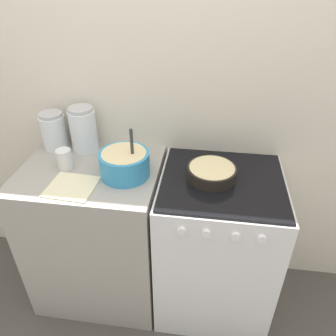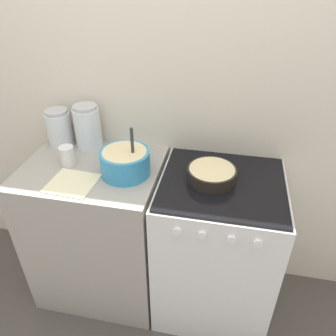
{
  "view_description": "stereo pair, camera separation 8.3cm",
  "coord_description": "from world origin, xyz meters",
  "px_view_note": "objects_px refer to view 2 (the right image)",
  "views": [
    {
      "loc": [
        0.25,
        -1.05,
        1.85
      ],
      "look_at": [
        0.06,
        0.29,
        0.96
      ],
      "focal_mm": 35.0,
      "sensor_mm": 36.0,
      "label": 1
    },
    {
      "loc": [
        0.33,
        -1.04,
        1.85
      ],
      "look_at": [
        0.06,
        0.29,
        0.96
      ],
      "focal_mm": 35.0,
      "sensor_mm": 36.0,
      "label": 2
    }
  ],
  "objects_px": {
    "storage_jar_middle": "(88,130)",
    "baking_pan": "(212,174)",
    "mixing_bowl": "(125,161)",
    "storage_jar_left": "(60,130)",
    "stove": "(215,247)",
    "tin_can": "(67,156)"
  },
  "relations": [
    {
      "from": "mixing_bowl",
      "to": "storage_jar_left",
      "type": "bearing_deg",
      "value": 154.56
    },
    {
      "from": "storage_jar_middle",
      "to": "mixing_bowl",
      "type": "bearing_deg",
      "value": -37.58
    },
    {
      "from": "storage_jar_left",
      "to": "tin_can",
      "type": "height_order",
      "value": "storage_jar_left"
    },
    {
      "from": "stove",
      "to": "tin_can",
      "type": "distance_m",
      "value": 0.96
    },
    {
      "from": "baking_pan",
      "to": "tin_can",
      "type": "relative_size",
      "value": 2.25
    },
    {
      "from": "stove",
      "to": "baking_pan",
      "type": "distance_m",
      "value": 0.5
    },
    {
      "from": "stove",
      "to": "storage_jar_middle",
      "type": "relative_size",
      "value": 3.6
    },
    {
      "from": "storage_jar_middle",
      "to": "baking_pan",
      "type": "bearing_deg",
      "value": -14.89
    },
    {
      "from": "baking_pan",
      "to": "tin_can",
      "type": "bearing_deg",
      "value": -178.96
    },
    {
      "from": "baking_pan",
      "to": "storage_jar_middle",
      "type": "xyz_separation_m",
      "value": [
        -0.72,
        0.19,
        0.07
      ]
    },
    {
      "from": "tin_can",
      "to": "storage_jar_middle",
      "type": "bearing_deg",
      "value": 80.0
    },
    {
      "from": "mixing_bowl",
      "to": "storage_jar_middle",
      "type": "xyz_separation_m",
      "value": [
        -0.29,
        0.22,
        0.04
      ]
    },
    {
      "from": "storage_jar_middle",
      "to": "tin_can",
      "type": "distance_m",
      "value": 0.21
    },
    {
      "from": "mixing_bowl",
      "to": "tin_can",
      "type": "distance_m",
      "value": 0.32
    },
    {
      "from": "baking_pan",
      "to": "storage_jar_left",
      "type": "bearing_deg",
      "value": 167.96
    },
    {
      "from": "stove",
      "to": "storage_jar_middle",
      "type": "height_order",
      "value": "storage_jar_middle"
    },
    {
      "from": "stove",
      "to": "tin_can",
      "type": "bearing_deg",
      "value": -179.64
    },
    {
      "from": "stove",
      "to": "tin_can",
      "type": "relative_size",
      "value": 8.51
    },
    {
      "from": "mixing_bowl",
      "to": "tin_can",
      "type": "height_order",
      "value": "mixing_bowl"
    },
    {
      "from": "storage_jar_left",
      "to": "mixing_bowl",
      "type": "bearing_deg",
      "value": -25.44
    },
    {
      "from": "mixing_bowl",
      "to": "baking_pan",
      "type": "xyz_separation_m",
      "value": [
        0.43,
        0.03,
        -0.04
      ]
    },
    {
      "from": "storage_jar_left",
      "to": "storage_jar_middle",
      "type": "height_order",
      "value": "storage_jar_middle"
    }
  ]
}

